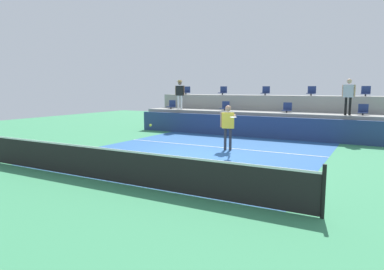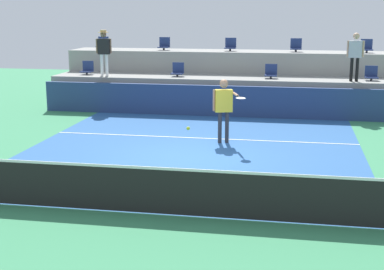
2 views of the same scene
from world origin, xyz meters
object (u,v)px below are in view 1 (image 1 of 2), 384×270
stadium_chair_lower_far_left (172,105)px  stadium_chair_upper_far_left (187,91)px  spectator_in_white (349,93)px  tennis_ball (150,125)px  stadium_chair_lower_far_right (363,111)px  stadium_chair_upper_right (311,92)px  stadium_chair_upper_center (266,91)px  stadium_chair_upper_far_right (366,92)px  tennis_player (228,123)px  stadium_chair_lower_right (287,108)px  spectator_with_hat (180,92)px  stadium_chair_upper_left (223,91)px  stadium_chair_lower_left (225,107)px

stadium_chair_lower_far_left → stadium_chair_upper_far_left: stadium_chair_upper_far_left is taller
spectator_in_white → tennis_ball: (-4.01, -10.17, -0.75)m
stadium_chair_lower_far_right → stadium_chair_upper_right: 3.34m
stadium_chair_upper_center → spectator_in_white: spectator_in_white is taller
stadium_chair_upper_far_right → tennis_ball: size_ratio=7.65×
stadium_chair_upper_far_left → tennis_player: bearing=-49.8°
stadium_chair_lower_right → stadium_chair_lower_far_right: 3.55m
stadium_chair_upper_far_left → spectator_with_hat: 2.32m
stadium_chair_lower_right → stadium_chair_lower_far_right: (3.55, 0.00, 0.00)m
tennis_player → spectator_in_white: (3.97, 4.92, 1.14)m
stadium_chair_lower_far_right → stadium_chair_upper_left: 8.23m
stadium_chair_lower_left → spectator_in_white: (6.41, -0.38, 0.80)m
spectator_in_white → stadium_chair_lower_left: bearing=176.6°
stadium_chair_lower_right → tennis_player: tennis_player is taller
stadium_chair_lower_right → stadium_chair_upper_center: 2.63m
stadium_chair_lower_far_left → tennis_ball: 12.14m
stadium_chair_lower_far_left → stadium_chair_upper_center: (5.38, 1.80, 0.85)m
stadium_chair_upper_center → stadium_chair_lower_far_left: bearing=-161.5°
spectator_with_hat → tennis_ball: (5.17, -10.17, -0.79)m
stadium_chair_upper_left → stadium_chair_upper_right: 5.30m
spectator_in_white → tennis_ball: 10.95m
stadium_chair_lower_far_right → spectator_in_white: (-0.64, -0.38, 0.80)m
stadium_chair_lower_far_right → tennis_player: tennis_player is taller
stadium_chair_lower_left → stadium_chair_upper_center: (1.78, 1.80, 0.85)m
stadium_chair_lower_far_left → stadium_chair_lower_left: same height
stadium_chair_lower_far_left → tennis_ball: stadium_chair_lower_far_left is taller
stadium_chair_upper_left → spectator_in_white: spectator_in_white is taller
stadium_chair_upper_left → stadium_chair_upper_right: size_ratio=1.00×
stadium_chair_upper_center → spectator_in_white: bearing=-25.3°
stadium_chair_lower_far_left → stadium_chair_lower_left: size_ratio=1.00×
tennis_ball → tennis_player: bearing=89.6°
spectator_with_hat → stadium_chair_upper_far_right: bearing=12.6°
stadium_chair_lower_left → tennis_ball: bearing=-77.2°
stadium_chair_upper_left → stadium_chair_lower_far_right: bearing=-12.7°
stadium_chair_lower_right → stadium_chair_lower_left: bearing=180.0°
stadium_chair_lower_left → stadium_chair_upper_far_right: 7.31m
stadium_chair_lower_far_left → tennis_player: (6.04, -5.30, -0.33)m
stadium_chair_lower_far_left → stadium_chair_upper_far_right: (10.63, 1.80, 0.85)m
stadium_chair_upper_left → spectator_in_white: (7.35, -2.18, -0.05)m
stadium_chair_lower_right → spectator_in_white: size_ratio=0.31×
stadium_chair_upper_left → tennis_ball: bearing=-74.9°
spectator_in_white → stadium_chair_upper_right: bearing=133.1°
stadium_chair_lower_left → stadium_chair_upper_center: size_ratio=1.00×
stadium_chair_lower_far_left → stadium_chair_upper_right: stadium_chair_upper_right is taller
stadium_chair_lower_far_right → stadium_chair_upper_far_right: (-0.01, 1.80, 0.85)m
stadium_chair_lower_far_right → spectator_in_white: bearing=-149.0°
stadium_chair_lower_far_left → stadium_chair_lower_far_right: same height
stadium_chair_lower_far_right → stadium_chair_upper_far_left: size_ratio=1.00×
stadium_chair_lower_far_left → tennis_ball: size_ratio=7.65×
stadium_chair_lower_far_left → spectator_with_hat: spectator_with_hat is taller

